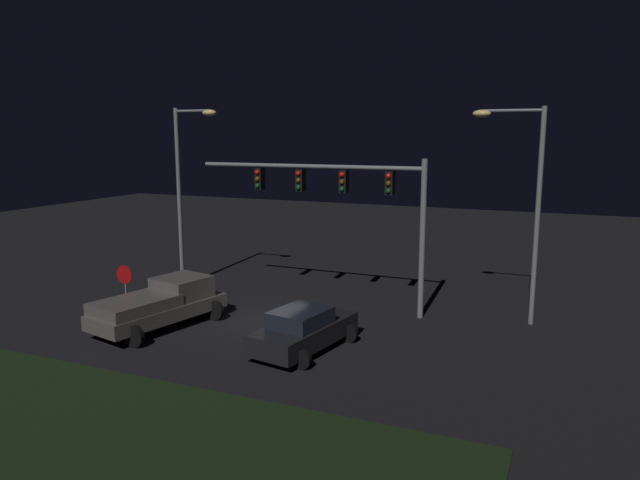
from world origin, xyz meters
The scene contains 8 objects.
ground_plane centered at (0.00, 0.00, 0.00)m, with size 80.00×80.00×0.00m, color black.
grass_median centered at (0.00, -9.78, 0.05)m, with size 20.06×6.20×0.10m, color black.
pickup_truck centered at (-3.54, -2.23, 1.00)m, with size 3.69×5.71×1.80m.
car_sedan centered at (2.62, -2.42, 0.74)m, with size 2.98×4.65×1.51m.
traffic_signal_gantry centered at (2.12, 2.83, 5.03)m, with size 10.32×0.56×6.50m.
street_lamp_left centered at (-6.15, 3.23, 5.39)m, with size 2.33×0.44×8.67m.
street_lamp_right centered at (9.21, 3.78, 5.33)m, with size 2.74×0.44×8.49m.
stop_sign centered at (-5.56, -1.98, 1.56)m, with size 0.76×0.08×2.23m.
Camera 1 is at (10.86, -20.32, 7.45)m, focal length 33.16 mm.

